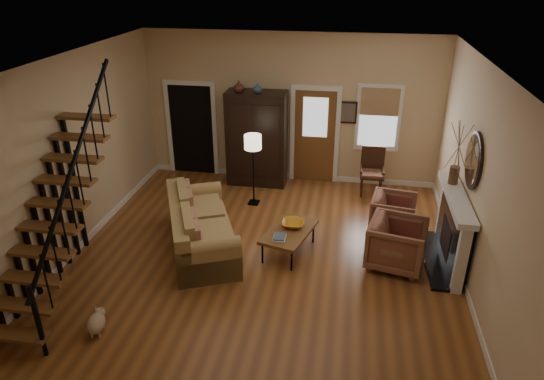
% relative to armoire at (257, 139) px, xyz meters
% --- Properties ---
extents(room, '(7.00, 7.33, 3.30)m').
position_rel_armoire_xyz_m(room, '(0.29, -1.39, 0.46)').
color(room, brown).
rests_on(room, ground).
extents(staircase, '(0.94, 2.80, 3.20)m').
position_rel_armoire_xyz_m(staircase, '(-2.08, -4.45, 0.55)').
color(staircase, brown).
rests_on(staircase, ground).
extents(fireplace, '(0.33, 1.95, 2.30)m').
position_rel_armoire_xyz_m(fireplace, '(3.83, -2.65, -0.31)').
color(fireplace, black).
rests_on(fireplace, ground).
extents(armoire, '(1.30, 0.60, 2.10)m').
position_rel_armoire_xyz_m(armoire, '(0.00, 0.00, 0.00)').
color(armoire, black).
rests_on(armoire, ground).
extents(vase_a, '(0.24, 0.24, 0.25)m').
position_rel_armoire_xyz_m(vase_a, '(-0.35, -0.10, 1.17)').
color(vase_a, '#4C2619').
rests_on(vase_a, armoire).
extents(vase_b, '(0.20, 0.20, 0.21)m').
position_rel_armoire_xyz_m(vase_b, '(0.05, -0.10, 1.16)').
color(vase_b, '#334C60').
rests_on(vase_b, armoire).
extents(sofa, '(1.86, 2.55, 0.87)m').
position_rel_armoire_xyz_m(sofa, '(-0.42, -2.92, -0.61)').
color(sofa, '#A8864C').
rests_on(sofa, ground).
extents(coffee_table, '(0.95, 1.28, 0.44)m').
position_rel_armoire_xyz_m(coffee_table, '(1.11, -2.81, -0.83)').
color(coffee_table, brown).
rests_on(coffee_table, ground).
extents(bowl, '(0.39, 0.39, 0.10)m').
position_rel_armoire_xyz_m(bowl, '(1.16, -2.66, -0.56)').
color(bowl, orange).
rests_on(bowl, coffee_table).
extents(books, '(0.21, 0.29, 0.05)m').
position_rel_armoire_xyz_m(books, '(0.99, -3.11, -0.59)').
color(books, beige).
rests_on(books, coffee_table).
extents(armchair_left, '(1.08, 1.06, 0.83)m').
position_rel_armoire_xyz_m(armchair_left, '(2.91, -2.91, -0.64)').
color(armchair_left, brown).
rests_on(armchair_left, ground).
extents(armchair_right, '(0.91, 0.89, 0.73)m').
position_rel_armoire_xyz_m(armchair_right, '(2.92, -1.77, -0.69)').
color(armchair_right, brown).
rests_on(armchair_right, ground).
extents(floor_lamp, '(0.36, 0.36, 1.51)m').
position_rel_armoire_xyz_m(floor_lamp, '(0.14, -1.08, -0.30)').
color(floor_lamp, black).
rests_on(floor_lamp, ground).
extents(side_chair, '(0.54, 0.54, 1.02)m').
position_rel_armoire_xyz_m(side_chair, '(2.55, -0.20, -0.54)').
color(side_chair, '#382011').
rests_on(side_chair, ground).
extents(dog, '(0.32, 0.44, 0.29)m').
position_rel_armoire_xyz_m(dog, '(-1.20, -5.26, -0.90)').
color(dog, tan).
rests_on(dog, ground).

